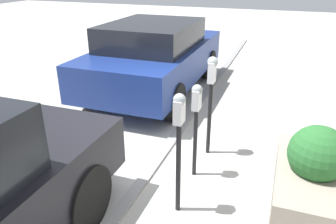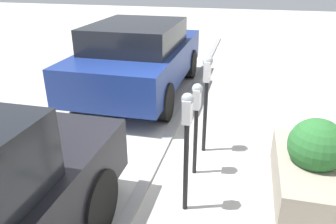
{
  "view_description": "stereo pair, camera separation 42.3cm",
  "coord_description": "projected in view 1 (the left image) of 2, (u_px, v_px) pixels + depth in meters",
  "views": [
    {
      "loc": [
        -3.68,
        -1.5,
        2.66
      ],
      "look_at": [
        0.0,
        -0.16,
        0.92
      ],
      "focal_mm": 35.0,
      "sensor_mm": 36.0,
      "label": 1
    },
    {
      "loc": [
        -3.8,
        -1.09,
        2.66
      ],
      "look_at": [
        0.0,
        -0.16,
        0.92
      ],
      "focal_mm": 35.0,
      "sensor_mm": 36.0,
      "label": 2
    }
  ],
  "objects": [
    {
      "name": "curb_strip",
      "position": [
        153.0,
        166.0,
        4.73
      ],
      "size": [
        19.0,
        0.16,
        0.04
      ],
      "color": "gray",
      "rests_on": "ground_plane"
    },
    {
      "name": "ground_plane",
      "position": [
        158.0,
        169.0,
        4.71
      ],
      "size": [
        40.0,
        40.0,
        0.0
      ],
      "primitive_type": "plane",
      "color": "#ADAAA3"
    },
    {
      "name": "planter_box",
      "position": [
        313.0,
        177.0,
        3.88
      ],
      "size": [
        1.65,
        0.84,
        1.03
      ],
      "color": "gray",
      "rests_on": "ground_plane"
    },
    {
      "name": "parking_meter_middle",
      "position": [
        211.0,
        85.0,
        4.68
      ],
      "size": [
        0.18,
        0.15,
        1.53
      ],
      "color": "black",
      "rests_on": "ground_plane"
    },
    {
      "name": "parked_car_middle",
      "position": [
        155.0,
        56.0,
        7.29
      ],
      "size": [
        4.33,
        2.06,
        1.59
      ],
      "rotation": [
        0.0,
        0.0,
        -0.0
      ],
      "color": "navy",
      "rests_on": "ground_plane"
    },
    {
      "name": "parking_meter_second",
      "position": [
        196.0,
        111.0,
        4.2
      ],
      "size": [
        0.16,
        0.14,
        1.32
      ],
      "color": "black",
      "rests_on": "ground_plane"
    },
    {
      "name": "parking_meter_nearest",
      "position": [
        179.0,
        132.0,
        3.5
      ],
      "size": [
        0.16,
        0.13,
        1.48
      ],
      "color": "black",
      "rests_on": "ground_plane"
    }
  ]
}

